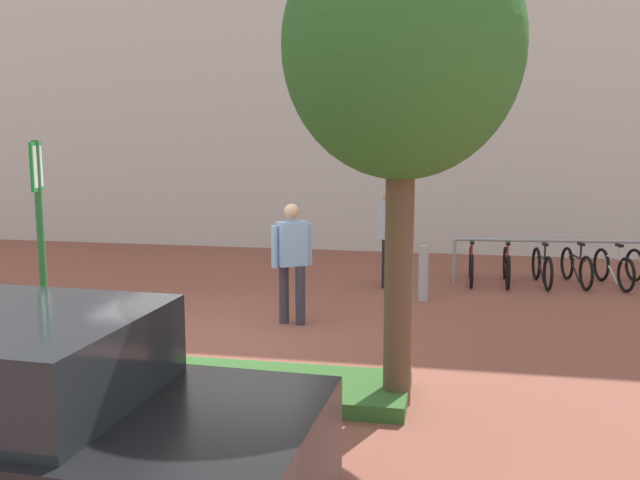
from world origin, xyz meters
TOP-DOWN VIEW (x-y plane):
  - ground_plane at (0.00, 0.00)m, footprint 60.00×60.00m
  - building_facade at (0.00, 8.05)m, footprint 28.00×1.20m
  - planter_strip at (-0.98, -1.64)m, footprint 7.00×1.10m
  - tree_sidewalk at (2.40, -1.66)m, footprint 2.27×2.27m
  - parking_sign_post at (-1.46, -1.64)m, footprint 0.13×0.35m
  - bike_at_sign at (-1.44, -1.48)m, footprint 1.63×0.59m
  - bike_rack_cluster at (4.77, 4.48)m, footprint 3.74×1.75m
  - bollard_steel at (2.44, 2.84)m, footprint 0.16×0.16m
  - person_casual_tan at (0.69, 1.05)m, footprint 0.52×0.43m
  - person_shirt_blue at (1.79, 3.79)m, footprint 0.44×0.49m

SIDE VIEW (x-z plane):
  - ground_plane at x=0.00m, z-range 0.00..0.00m
  - planter_strip at x=-0.98m, z-range 0.00..0.16m
  - bike_rack_cluster at x=4.77m, z-range -0.07..0.76m
  - bike_at_sign at x=-1.44m, z-range -0.08..0.78m
  - bollard_steel at x=2.44m, z-range 0.00..0.90m
  - person_casual_tan at x=0.69m, z-range 0.12..1.84m
  - person_shirt_blue at x=1.79m, z-range 0.12..1.84m
  - parking_sign_post at x=-1.46m, z-range 0.39..3.01m
  - tree_sidewalk at x=2.40m, z-range 1.09..5.83m
  - building_facade at x=0.00m, z-range 0.00..10.00m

